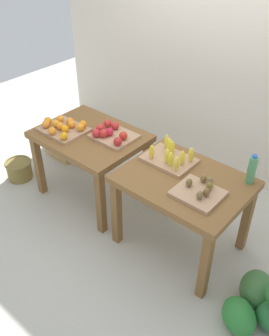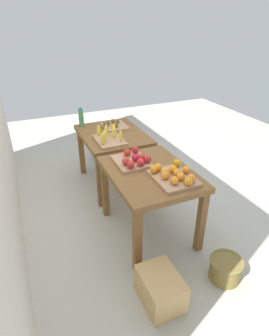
{
  "view_description": "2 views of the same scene",
  "coord_description": "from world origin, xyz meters",
  "px_view_note": "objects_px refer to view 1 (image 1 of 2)",
  "views": [
    {
      "loc": [
        1.82,
        -2.1,
        2.61
      ],
      "look_at": [
        0.01,
        0.01,
        0.61
      ],
      "focal_mm": 39.76,
      "sensor_mm": 36.0,
      "label": 1
    },
    {
      "loc": [
        -2.72,
        1.11,
        2.1
      ],
      "look_at": [
        -0.06,
        -0.05,
        0.53
      ],
      "focal_mm": 29.82,
      "sensor_mm": 36.0,
      "label": 2
    }
  ],
  "objects_px": {
    "orange_bin": "(63,127)",
    "banana_crate": "(170,157)",
    "display_table_left": "(90,144)",
    "display_table_right": "(183,190)",
    "apple_bin": "(111,134)",
    "watermelon_pile": "(262,304)",
    "wicker_basket": "(19,169)",
    "cardboard_produce_box": "(64,145)",
    "water_bottle": "(252,170)",
    "kiwi_bin": "(199,191)"
  },
  "relations": [
    {
      "from": "apple_bin",
      "to": "kiwi_bin",
      "type": "bearing_deg",
      "value": -9.03
    },
    {
      "from": "banana_crate",
      "to": "wicker_basket",
      "type": "relative_size",
      "value": 1.46
    },
    {
      "from": "banana_crate",
      "to": "watermelon_pile",
      "type": "distance_m",
      "value": 1.36
    },
    {
      "from": "wicker_basket",
      "to": "display_table_right",
      "type": "bearing_deg",
      "value": 10.01
    },
    {
      "from": "kiwi_bin",
      "to": "watermelon_pile",
      "type": "bearing_deg",
      "value": -11.05
    },
    {
      "from": "water_bottle",
      "to": "wicker_basket",
      "type": "bearing_deg",
      "value": -164.75
    },
    {
      "from": "apple_bin",
      "to": "watermelon_pile",
      "type": "bearing_deg",
      "value": -9.83
    },
    {
      "from": "banana_crate",
      "to": "water_bottle",
      "type": "bearing_deg",
      "value": 15.18
    },
    {
      "from": "orange_bin",
      "to": "banana_crate",
      "type": "bearing_deg",
      "value": 13.02
    },
    {
      "from": "display_table_right",
      "to": "banana_crate",
      "type": "distance_m",
      "value": 0.32
    },
    {
      "from": "display_table_left",
      "to": "kiwi_bin",
      "type": "bearing_deg",
      "value": -3.84
    },
    {
      "from": "orange_bin",
      "to": "kiwi_bin",
      "type": "bearing_deg",
      "value": 1.59
    },
    {
      "from": "watermelon_pile",
      "to": "cardboard_produce_box",
      "type": "height_order",
      "value": "watermelon_pile"
    },
    {
      "from": "display_table_left",
      "to": "display_table_right",
      "type": "bearing_deg",
      "value": 0.0
    },
    {
      "from": "watermelon_pile",
      "to": "cardboard_produce_box",
      "type": "xyz_separation_m",
      "value": [
        -2.87,
        0.53,
        -0.03
      ]
    },
    {
      "from": "banana_crate",
      "to": "wicker_basket",
      "type": "bearing_deg",
      "value": -164.72
    },
    {
      "from": "apple_bin",
      "to": "water_bottle",
      "type": "relative_size",
      "value": 1.54
    },
    {
      "from": "orange_bin",
      "to": "banana_crate",
      "type": "distance_m",
      "value": 1.14
    },
    {
      "from": "kiwi_bin",
      "to": "wicker_basket",
      "type": "xyz_separation_m",
      "value": [
        -2.18,
        -0.26,
        -0.67
      ]
    },
    {
      "from": "display_table_left",
      "to": "banana_crate",
      "type": "distance_m",
      "value": 0.9
    },
    {
      "from": "apple_bin",
      "to": "watermelon_pile",
      "type": "distance_m",
      "value": 1.95
    },
    {
      "from": "watermelon_pile",
      "to": "wicker_basket",
      "type": "bearing_deg",
      "value": -177.59
    },
    {
      "from": "display_table_right",
      "to": "water_bottle",
      "type": "height_order",
      "value": "water_bottle"
    },
    {
      "from": "display_table_left",
      "to": "display_table_right",
      "type": "distance_m",
      "value": 1.12
    },
    {
      "from": "orange_bin",
      "to": "watermelon_pile",
      "type": "xyz_separation_m",
      "value": [
        2.26,
        -0.1,
        -0.63
      ]
    },
    {
      "from": "orange_bin",
      "to": "apple_bin",
      "type": "relative_size",
      "value": 1.11
    },
    {
      "from": "orange_bin",
      "to": "display_table_right",
      "type": "bearing_deg",
      "value": 5.54
    },
    {
      "from": "kiwi_bin",
      "to": "cardboard_produce_box",
      "type": "height_order",
      "value": "kiwi_bin"
    },
    {
      "from": "display_table_left",
      "to": "orange_bin",
      "type": "height_order",
      "value": "orange_bin"
    },
    {
      "from": "apple_bin",
      "to": "banana_crate",
      "type": "distance_m",
      "value": 0.66
    },
    {
      "from": "banana_crate",
      "to": "wicker_basket",
      "type": "xyz_separation_m",
      "value": [
        -1.74,
        -0.48,
        -0.69
      ]
    },
    {
      "from": "apple_bin",
      "to": "cardboard_produce_box",
      "type": "xyz_separation_m",
      "value": [
        -1.05,
        0.21,
        -0.66
      ]
    },
    {
      "from": "apple_bin",
      "to": "cardboard_produce_box",
      "type": "height_order",
      "value": "apple_bin"
    },
    {
      "from": "orange_bin",
      "to": "water_bottle",
      "type": "height_order",
      "value": "water_bottle"
    },
    {
      "from": "watermelon_pile",
      "to": "display_table_left",
      "type": "bearing_deg",
      "value": 173.59
    },
    {
      "from": "apple_bin",
      "to": "display_table_left",
      "type": "bearing_deg",
      "value": -158.01
    },
    {
      "from": "display_table_left",
      "to": "watermelon_pile",
      "type": "relative_size",
      "value": 1.51
    },
    {
      "from": "kiwi_bin",
      "to": "display_table_right",
      "type": "bearing_deg",
      "value": 155.57
    },
    {
      "from": "water_bottle",
      "to": "display_table_left",
      "type": "bearing_deg",
      "value": -168.79
    },
    {
      "from": "banana_crate",
      "to": "cardboard_produce_box",
      "type": "xyz_separation_m",
      "value": [
        -1.72,
        0.17,
        -0.66
      ]
    },
    {
      "from": "wicker_basket",
      "to": "watermelon_pile",
      "type": "bearing_deg",
      "value": 2.41
    },
    {
      "from": "wicker_basket",
      "to": "cardboard_produce_box",
      "type": "distance_m",
      "value": 0.65
    },
    {
      "from": "display_table_right",
      "to": "kiwi_bin",
      "type": "bearing_deg",
      "value": -24.43
    },
    {
      "from": "cardboard_produce_box",
      "to": "kiwi_bin",
      "type": "bearing_deg",
      "value": -10.23
    },
    {
      "from": "watermelon_pile",
      "to": "cardboard_produce_box",
      "type": "relative_size",
      "value": 1.73
    },
    {
      "from": "banana_crate",
      "to": "watermelon_pile",
      "type": "relative_size",
      "value": 0.64
    },
    {
      "from": "banana_crate",
      "to": "cardboard_produce_box",
      "type": "bearing_deg",
      "value": 174.19
    },
    {
      "from": "kiwi_bin",
      "to": "watermelon_pile",
      "type": "distance_m",
      "value": 0.96
    },
    {
      "from": "apple_bin",
      "to": "wicker_basket",
      "type": "bearing_deg",
      "value": -157.93
    },
    {
      "from": "display_table_left",
      "to": "cardboard_produce_box",
      "type": "xyz_separation_m",
      "value": [
        -0.84,
        0.3,
        -0.5
      ]
    }
  ]
}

